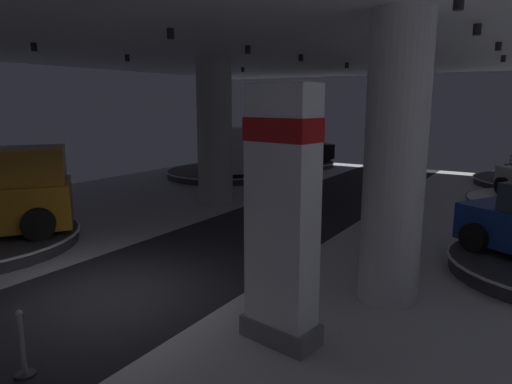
{
  "coord_description": "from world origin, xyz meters",
  "views": [
    {
      "loc": [
        7.12,
        -5.76,
        3.85
      ],
      "look_at": [
        0.45,
        4.8,
        1.4
      ],
      "focal_mm": 32.0,
      "sensor_mm": 36.0,
      "label": 1
    }
  ],
  "objects_px": {
    "visitor_walking_far": "(319,174)",
    "brand_sign_pylon": "(282,214)",
    "pickup_truck_far_left": "(224,153)",
    "display_platform_far_left": "(224,173)",
    "column_left": "(215,132)",
    "display_platform_deep_left": "(297,163)",
    "display_car_deep_left": "(297,149)",
    "column_right": "(395,162)",
    "visitor_walking_near": "(272,179)"
  },
  "relations": [
    {
      "from": "brand_sign_pylon",
      "to": "display_platform_far_left",
      "type": "height_order",
      "value": "brand_sign_pylon"
    },
    {
      "from": "pickup_truck_far_left",
      "to": "visitor_walking_near",
      "type": "distance_m",
      "value": 6.37
    },
    {
      "from": "brand_sign_pylon",
      "to": "pickup_truck_far_left",
      "type": "bearing_deg",
      "value": 129.28
    },
    {
      "from": "column_right",
      "to": "display_platform_deep_left",
      "type": "distance_m",
      "value": 19.49
    },
    {
      "from": "column_right",
      "to": "display_car_deep_left",
      "type": "bearing_deg",
      "value": 122.65
    },
    {
      "from": "column_left",
      "to": "brand_sign_pylon",
      "type": "relative_size",
      "value": 1.33
    },
    {
      "from": "column_left",
      "to": "brand_sign_pylon",
      "type": "height_order",
      "value": "column_left"
    },
    {
      "from": "display_car_deep_left",
      "to": "visitor_walking_far",
      "type": "height_order",
      "value": "display_car_deep_left"
    },
    {
      "from": "pickup_truck_far_left",
      "to": "display_car_deep_left",
      "type": "bearing_deg",
      "value": 78.25
    },
    {
      "from": "column_right",
      "to": "display_car_deep_left",
      "type": "distance_m",
      "value": 19.39
    },
    {
      "from": "column_right",
      "to": "display_platform_far_left",
      "type": "bearing_deg",
      "value": 138.07
    },
    {
      "from": "brand_sign_pylon",
      "to": "display_platform_deep_left",
      "type": "relative_size",
      "value": 0.92
    },
    {
      "from": "column_right",
      "to": "visitor_walking_far",
      "type": "distance_m",
      "value": 10.48
    },
    {
      "from": "display_platform_deep_left",
      "to": "brand_sign_pylon",
      "type": "bearing_deg",
      "value": -63.54
    },
    {
      "from": "display_car_deep_left",
      "to": "pickup_truck_far_left",
      "type": "bearing_deg",
      "value": -101.75
    },
    {
      "from": "column_right",
      "to": "brand_sign_pylon",
      "type": "distance_m",
      "value": 2.87
    },
    {
      "from": "display_platform_deep_left",
      "to": "display_car_deep_left",
      "type": "bearing_deg",
      "value": -129.37
    },
    {
      "from": "display_platform_far_left",
      "to": "display_car_deep_left",
      "type": "bearing_deg",
      "value": 75.75
    },
    {
      "from": "brand_sign_pylon",
      "to": "display_car_deep_left",
      "type": "distance_m",
      "value": 21.14
    },
    {
      "from": "pickup_truck_far_left",
      "to": "visitor_walking_near",
      "type": "relative_size",
      "value": 3.39
    },
    {
      "from": "column_right",
      "to": "display_car_deep_left",
      "type": "relative_size",
      "value": 1.25
    },
    {
      "from": "display_platform_deep_left",
      "to": "visitor_walking_far",
      "type": "relative_size",
      "value": 2.84
    },
    {
      "from": "brand_sign_pylon",
      "to": "display_platform_far_left",
      "type": "distance_m",
      "value": 17.25
    },
    {
      "from": "column_left",
      "to": "visitor_walking_near",
      "type": "height_order",
      "value": "column_left"
    },
    {
      "from": "display_platform_deep_left",
      "to": "visitor_walking_far",
      "type": "xyz_separation_m",
      "value": [
        4.89,
        -7.56,
        0.74
      ]
    },
    {
      "from": "display_car_deep_left",
      "to": "pickup_truck_far_left",
      "type": "distance_m",
      "value": 5.99
    },
    {
      "from": "column_left",
      "to": "pickup_truck_far_left",
      "type": "height_order",
      "value": "column_left"
    },
    {
      "from": "column_right",
      "to": "brand_sign_pylon",
      "type": "height_order",
      "value": "column_right"
    },
    {
      "from": "visitor_walking_far",
      "to": "display_platform_far_left",
      "type": "bearing_deg",
      "value": 163.14
    },
    {
      "from": "brand_sign_pylon",
      "to": "column_left",
      "type": "bearing_deg",
      "value": 132.87
    },
    {
      "from": "brand_sign_pylon",
      "to": "visitor_walking_near",
      "type": "xyz_separation_m",
      "value": [
        -5.56,
        9.21,
        -1.23
      ]
    },
    {
      "from": "brand_sign_pylon",
      "to": "display_platform_deep_left",
      "type": "height_order",
      "value": "brand_sign_pylon"
    },
    {
      "from": "column_right",
      "to": "brand_sign_pylon",
      "type": "xyz_separation_m",
      "value": [
        -0.99,
        -2.62,
        -0.61
      ]
    },
    {
      "from": "brand_sign_pylon",
      "to": "visitor_walking_far",
      "type": "relative_size",
      "value": 2.6
    },
    {
      "from": "display_platform_deep_left",
      "to": "pickup_truck_far_left",
      "type": "xyz_separation_m",
      "value": [
        -1.24,
        -5.89,
        1.12
      ]
    },
    {
      "from": "column_left",
      "to": "visitor_walking_near",
      "type": "bearing_deg",
      "value": 35.95
    },
    {
      "from": "pickup_truck_far_left",
      "to": "brand_sign_pylon",
      "type": "bearing_deg",
      "value": -50.72
    },
    {
      "from": "display_car_deep_left",
      "to": "display_platform_far_left",
      "type": "distance_m",
      "value": 5.86
    },
    {
      "from": "display_platform_deep_left",
      "to": "visitor_walking_near",
      "type": "bearing_deg",
      "value": -68.32
    },
    {
      "from": "brand_sign_pylon",
      "to": "display_platform_deep_left",
      "type": "xyz_separation_m",
      "value": [
        -9.41,
        18.91,
        -1.97
      ]
    },
    {
      "from": "brand_sign_pylon",
      "to": "display_car_deep_left",
      "type": "xyz_separation_m",
      "value": [
        -9.43,
        18.88,
        -1.08
      ]
    },
    {
      "from": "pickup_truck_far_left",
      "to": "visitor_walking_far",
      "type": "xyz_separation_m",
      "value": [
        6.13,
        -1.68,
        -0.38
      ]
    },
    {
      "from": "column_left",
      "to": "display_platform_deep_left",
      "type": "distance_m",
      "value": 11.48
    },
    {
      "from": "visitor_walking_far",
      "to": "brand_sign_pylon",
      "type": "bearing_deg",
      "value": -68.28
    },
    {
      "from": "display_platform_far_left",
      "to": "visitor_walking_far",
      "type": "xyz_separation_m",
      "value": [
        6.34,
        -1.92,
        0.71
      ]
    },
    {
      "from": "display_platform_far_left",
      "to": "column_left",
      "type": "bearing_deg",
      "value": -56.72
    },
    {
      "from": "visitor_walking_far",
      "to": "visitor_walking_near",
      "type": "bearing_deg",
      "value": -115.97
    },
    {
      "from": "display_platform_far_left",
      "to": "visitor_walking_far",
      "type": "bearing_deg",
      "value": -16.86
    },
    {
      "from": "brand_sign_pylon",
      "to": "column_right",
      "type": "bearing_deg",
      "value": 69.35
    },
    {
      "from": "display_platform_far_left",
      "to": "visitor_walking_far",
      "type": "distance_m",
      "value": 6.66
    }
  ]
}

